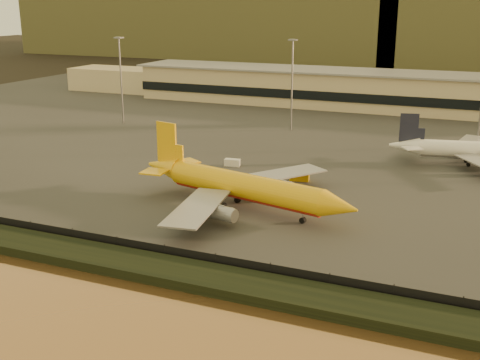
# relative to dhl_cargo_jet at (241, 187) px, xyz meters

# --- Properties ---
(ground) EXTENTS (900.00, 900.00, 0.00)m
(ground) POSITION_rel_dhl_cargo_jet_xyz_m (-3.34, -11.88, -4.22)
(ground) COLOR black
(ground) RESTS_ON ground
(embankment) EXTENTS (320.00, 7.00, 1.40)m
(embankment) POSITION_rel_dhl_cargo_jet_xyz_m (-3.34, -28.88, -3.52)
(embankment) COLOR black
(embankment) RESTS_ON ground
(tarmac) EXTENTS (320.00, 220.00, 0.20)m
(tarmac) POSITION_rel_dhl_cargo_jet_xyz_m (-3.34, 83.12, -4.12)
(tarmac) COLOR #2D2D2D
(tarmac) RESTS_ON ground
(perimeter_fence) EXTENTS (300.00, 0.05, 2.20)m
(perimeter_fence) POSITION_rel_dhl_cargo_jet_xyz_m (-3.34, -24.88, -2.92)
(perimeter_fence) COLOR black
(perimeter_fence) RESTS_ON tarmac
(terminal_building) EXTENTS (202.00, 25.00, 12.60)m
(terminal_building) POSITION_rel_dhl_cargo_jet_xyz_m (-17.86, 113.67, 2.03)
(terminal_building) COLOR tan
(terminal_building) RESTS_ON tarmac
(apron_light_masts) EXTENTS (152.20, 12.20, 25.40)m
(apron_light_masts) POSITION_rel_dhl_cargo_jet_xyz_m (11.66, 63.12, 11.49)
(apron_light_masts) COLOR slate
(apron_light_masts) RESTS_ON tarmac
(distant_hills) EXTENTS (470.00, 160.00, 70.00)m
(distant_hills) POSITION_rel_dhl_cargo_jet_xyz_m (-24.08, 328.12, 27.17)
(distant_hills) COLOR brown
(distant_hills) RESTS_ON ground
(dhl_cargo_jet) EXTENTS (44.65, 42.92, 13.45)m
(dhl_cargo_jet) POSITION_rel_dhl_cargo_jet_xyz_m (0.00, 0.00, 0.00)
(dhl_cargo_jet) COLOR #E5A90C
(dhl_cargo_jet) RESTS_ON tarmac
(white_narrowbody_jet) EXTENTS (38.75, 37.20, 11.21)m
(white_narrowbody_jet) POSITION_rel_dhl_cargo_jet_xyz_m (37.37, 47.84, -0.67)
(white_narrowbody_jet) COLOR white
(white_narrowbody_jet) RESTS_ON tarmac
(gse_vehicle_yellow) EXTENTS (4.15, 2.39, 1.76)m
(gse_vehicle_yellow) POSITION_rel_dhl_cargo_jet_xyz_m (4.34, 20.43, -3.14)
(gse_vehicle_yellow) COLOR #E5A90C
(gse_vehicle_yellow) RESTS_ON tarmac
(gse_vehicle_white) EXTENTS (3.67, 2.04, 1.57)m
(gse_vehicle_white) POSITION_rel_dhl_cargo_jet_xyz_m (-12.96, 25.60, -3.23)
(gse_vehicle_white) COLOR white
(gse_vehicle_white) RESTS_ON tarmac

